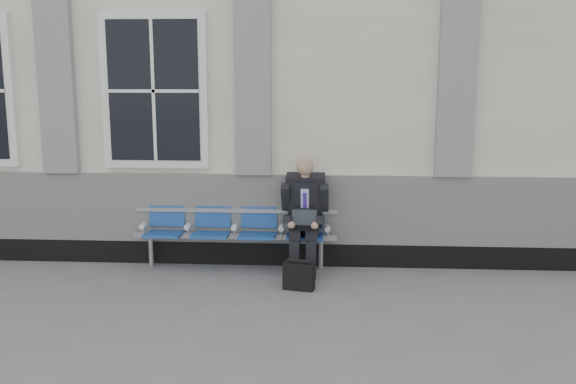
{
  "coord_description": "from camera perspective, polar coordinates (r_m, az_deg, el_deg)",
  "views": [
    {
      "loc": [
        2.54,
        -6.59,
        2.48
      ],
      "look_at": [
        2.07,
        0.9,
        1.08
      ],
      "focal_mm": 40.0,
      "sensor_mm": 36.0,
      "label": 1
    }
  ],
  "objects": [
    {
      "name": "station_building",
      "position": [
        10.39,
        -10.81,
        8.98
      ],
      "size": [
        14.4,
        4.4,
        4.49
      ],
      "color": "white",
      "rests_on": "ground"
    },
    {
      "name": "briefcase",
      "position": [
        7.48,
        0.98,
        -7.43
      ],
      "size": [
        0.38,
        0.22,
        0.36
      ],
      "color": "black",
      "rests_on": "ground"
    },
    {
      "name": "businessman",
      "position": [
        7.97,
        1.5,
        -1.74
      ],
      "size": [
        0.59,
        0.8,
        1.45
      ],
      "color": "black",
      "rests_on": "ground"
    },
    {
      "name": "bench",
      "position": [
        8.23,
        -4.72,
        -3.0
      ],
      "size": [
        2.6,
        0.47,
        0.91
      ],
      "color": "#9EA0A3",
      "rests_on": "ground"
    },
    {
      "name": "ground",
      "position": [
        7.49,
        -16.7,
        -9.22
      ],
      "size": [
        70.0,
        70.0,
        0.0
      ],
      "primitive_type": "plane",
      "color": "slate",
      "rests_on": "ground"
    }
  ]
}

